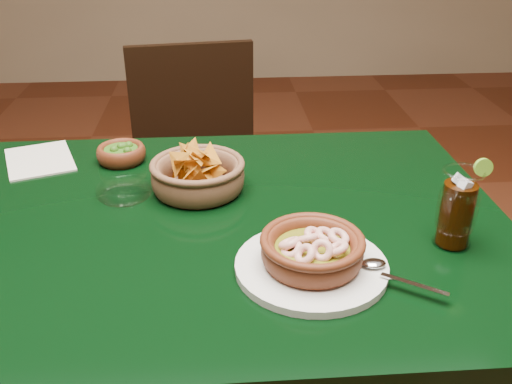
{
  "coord_description": "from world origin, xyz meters",
  "views": [
    {
      "loc": [
        0.07,
        -0.9,
        1.27
      ],
      "look_at": [
        0.14,
        -0.02,
        0.81
      ],
      "focal_mm": 40.0,
      "sensor_mm": 36.0,
      "label": 1
    }
  ],
  "objects": [
    {
      "name": "dining_chair",
      "position": [
        0.02,
        0.71,
        0.48
      ],
      "size": [
        0.46,
        0.46,
        0.88
      ],
      "color": "black",
      "rests_on": "ground"
    },
    {
      "name": "guacamole_ramekin",
      "position": [
        -0.13,
        0.26,
        0.77
      ],
      "size": [
        0.12,
        0.12,
        0.04
      ],
      "color": "#512110",
      "rests_on": "dining_table"
    },
    {
      "name": "glass_ashtray",
      "position": [
        -0.11,
        0.1,
        0.76
      ],
      "size": [
        0.12,
        0.12,
        0.03
      ],
      "color": "white",
      "rests_on": "dining_table"
    },
    {
      "name": "chip_basket",
      "position": [
        0.03,
        0.11,
        0.78
      ],
      "size": [
        0.22,
        0.22,
        0.14
      ],
      "color": "brown",
      "rests_on": "dining_table"
    },
    {
      "name": "paper_menu",
      "position": [
        -0.32,
        0.28,
        0.75
      ],
      "size": [
        0.19,
        0.22,
        0.0
      ],
      "color": "beige",
      "rests_on": "dining_table"
    },
    {
      "name": "cola_drink",
      "position": [
        0.46,
        -0.12,
        0.82
      ],
      "size": [
        0.13,
        0.13,
        0.16
      ],
      "color": "white",
      "rests_on": "dining_table"
    },
    {
      "name": "shrimp_plate",
      "position": [
        0.22,
        -0.18,
        0.78
      ],
      "size": [
        0.3,
        0.24,
        0.07
      ],
      "color": "silver",
      "rests_on": "dining_table"
    },
    {
      "name": "dining_table",
      "position": [
        0.0,
        0.0,
        0.65
      ],
      "size": [
        1.2,
        0.8,
        0.75
      ],
      "color": "black",
      "rests_on": "ground"
    }
  ]
}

